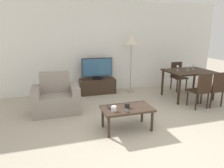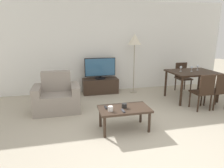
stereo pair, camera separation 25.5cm
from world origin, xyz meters
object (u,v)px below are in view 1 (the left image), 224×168
floor_lamp (131,41)px  cup_white_near (114,109)px  cup_colored_far (127,105)px  armchair (56,99)px  dining_chair_near_right (215,88)px  wine_glass_left (188,67)px  remote_primary (126,110)px  coffee_table (127,110)px  tv (97,69)px  tv_stand (98,86)px  dining_chair_far (178,75)px  wine_glass_right (193,66)px  remote_secondary (109,108)px  dining_table (188,74)px  wine_glass_center (178,67)px  dining_chair_near (201,89)px

floor_lamp → cup_white_near: bearing=-118.2°
cup_colored_far → armchair: bearing=135.3°
dining_chair_near_right → wine_glass_left: (-0.24, 0.77, 0.39)m
remote_primary → wine_glass_left: 2.73m
coffee_table → cup_colored_far: size_ratio=9.97×
tv → wine_glass_left: size_ratio=6.20×
tv_stand → dining_chair_near_right: 3.14m
dining_chair_far → wine_glass_left: wine_glass_left is taller
tv_stand → wine_glass_left: size_ratio=7.09×
dining_chair_far → wine_glass_right: (0.03, -0.64, 0.39)m
dining_chair_near_right → tv: bearing=142.9°
tv → remote_secondary: (-0.30, -2.30, -0.31)m
armchair → remote_secondary: 1.49m
dining_chair_far → cup_colored_far: dining_chair_far is taller
dining_chair_near_right → remote_secondary: dining_chair_near_right is taller
dining_table → wine_glass_center: wine_glass_center is taller
dining_chair_near → remote_primary: bearing=-163.1°
dining_chair_near_right → remote_secondary: 2.83m
dining_chair_near_right → wine_glass_center: bearing=121.7°
dining_table → remote_secondary: 2.86m
dining_table → cup_white_near: bearing=-152.1°
remote_secondary → dining_chair_near_right: bearing=8.5°
tv → cup_white_near: bearing=-95.8°
tv_stand → dining_chair_far: 2.54m
dining_chair_near → dining_chair_near_right: size_ratio=1.00×
tv_stand → remote_primary: 2.54m
dining_chair_near_right → floor_lamp: size_ratio=0.50×
dining_table → dining_chair_near_right: (0.21, -0.77, -0.20)m
dining_table → dining_chair_near: dining_chair_near is taller
tv_stand → cup_colored_far: cup_colored_far is taller
wine_glass_left → wine_glass_right: size_ratio=1.00×
remote_primary → dining_chair_near_right: bearing=14.2°
dining_chair_far → dining_chair_near: bearing=-105.3°
wine_glass_center → tv_stand: bearing=152.0°
wine_glass_left → tv: bearing=153.7°
tv → dining_chair_near: bearing=-42.2°
dining_chair_near_right → remote_primary: (-2.53, -0.64, -0.04)m
armchair → remote_primary: 1.83m
tv → cup_white_near: (-0.25, -2.46, -0.27)m
tv → floor_lamp: bearing=-8.2°
wine_glass_left → wine_glass_right: bearing=24.5°
cup_white_near → wine_glass_right: bearing=27.9°
dining_table → wine_glass_left: wine_glass_left is taller
tv_stand → tv: (0.00, -0.00, 0.53)m
coffee_table → remote_primary: 0.17m
floor_lamp → remote_secondary: floor_lamp is taller
tv_stand → dining_chair_near: dining_chair_near is taller
dining_chair_near → wine_glass_center: size_ratio=5.96×
wine_glass_left → wine_glass_center: bearing=166.7°
tv → dining_table: bearing=-26.1°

